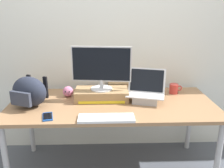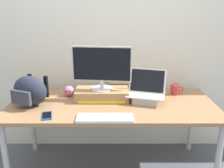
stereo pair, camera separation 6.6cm
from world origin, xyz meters
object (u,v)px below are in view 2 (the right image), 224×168
object	(u,v)px
messenger_backpack	(30,91)
plush_toy	(69,91)
external_keyboard	(105,118)
desktop_monitor	(102,67)
coffee_mug	(175,89)
toner_box_cyan	(125,86)
open_laptop	(146,95)
cell_phone	(47,116)
toner_box_yellow	(102,94)

from	to	relation	value
messenger_backpack	plush_toy	distance (m)	0.38
external_keyboard	desktop_monitor	bearing A→B (deg)	95.04
coffee_mug	toner_box_cyan	size ratio (longest dim) A/B	0.40
desktop_monitor	messenger_backpack	distance (m)	0.67
open_laptop	external_keyboard	world-z (taller)	open_laptop
cell_phone	plush_toy	distance (m)	0.48
toner_box_yellow	messenger_backpack	size ratio (longest dim) A/B	1.31
toner_box_cyan	plush_toy	bearing A→B (deg)	-163.19
desktop_monitor	plush_toy	bearing A→B (deg)	172.11
toner_box_cyan	cell_phone	bearing A→B (deg)	-135.94
toner_box_yellow	messenger_backpack	bearing A→B (deg)	-167.49
coffee_mug	plush_toy	xyz separation A→B (m)	(-1.06, -0.05, 0.00)
external_keyboard	cell_phone	world-z (taller)	external_keyboard
desktop_monitor	coffee_mug	xyz separation A→B (m)	(0.73, 0.14, -0.26)
toner_box_yellow	messenger_backpack	world-z (taller)	messenger_backpack
toner_box_yellow	desktop_monitor	world-z (taller)	desktop_monitor
desktop_monitor	external_keyboard	bearing A→B (deg)	-78.32
toner_box_yellow	open_laptop	world-z (taller)	open_laptop
open_laptop	toner_box_cyan	bearing A→B (deg)	134.61
desktop_monitor	messenger_backpack	bearing A→B (deg)	-161.02
open_laptop	messenger_backpack	bearing A→B (deg)	-160.95
toner_box_cyan	external_keyboard	bearing A→B (deg)	-105.22
messenger_backpack	coffee_mug	world-z (taller)	messenger_backpack
toner_box_cyan	coffee_mug	bearing A→B (deg)	-12.93
cell_phone	toner_box_cyan	distance (m)	0.91
messenger_backpack	coffee_mug	xyz separation A→B (m)	(1.36, 0.28, -0.08)
open_laptop	messenger_backpack	world-z (taller)	open_laptop
plush_toy	toner_box_cyan	size ratio (longest dim) A/B	0.32
open_laptop	external_keyboard	size ratio (longest dim) A/B	0.88
desktop_monitor	cell_phone	bearing A→B (deg)	-131.78
external_keyboard	toner_box_cyan	xyz separation A→B (m)	(0.19, 0.69, 0.04)
open_laptop	cell_phone	world-z (taller)	open_laptop
plush_toy	toner_box_yellow	bearing A→B (deg)	-14.26
open_laptop	plush_toy	distance (m)	0.75
desktop_monitor	cell_phone	distance (m)	0.65
cell_phone	plush_toy	world-z (taller)	plush_toy
messenger_backpack	toner_box_cyan	distance (m)	0.95
toner_box_yellow	coffee_mug	distance (m)	0.74
toner_box_yellow	coffee_mug	bearing A→B (deg)	10.58
toner_box_yellow	cell_phone	world-z (taller)	toner_box_yellow
external_keyboard	messenger_backpack	size ratio (longest dim) A/B	1.16
desktop_monitor	messenger_backpack	size ratio (longest dim) A/B	1.44
toner_box_yellow	toner_box_cyan	bearing A→B (deg)	48.03
toner_box_yellow	plush_toy	distance (m)	0.34
desktop_monitor	open_laptop	size ratio (longest dim) A/B	1.41
open_laptop	plush_toy	world-z (taller)	open_laptop
plush_toy	toner_box_cyan	bearing A→B (deg)	16.81
external_keyboard	coffee_mug	size ratio (longest dim) A/B	3.43
external_keyboard	messenger_backpack	xyz separation A→B (m)	(-0.67, 0.30, 0.12)
coffee_mug	external_keyboard	bearing A→B (deg)	-140.28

